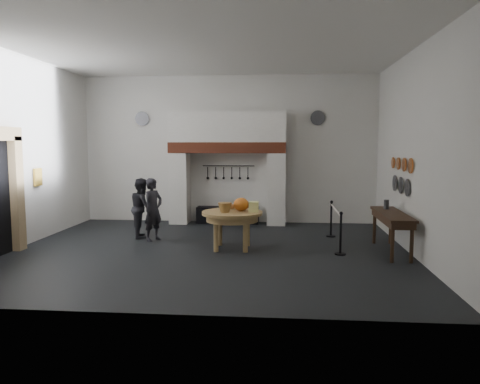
# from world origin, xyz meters

# --- Properties ---
(floor) EXTENTS (9.00, 8.00, 0.02)m
(floor) POSITION_xyz_m (0.00, 0.00, 0.00)
(floor) COLOR black
(floor) RESTS_ON ground
(ceiling) EXTENTS (9.00, 8.00, 0.02)m
(ceiling) POSITION_xyz_m (0.00, 0.00, 4.50)
(ceiling) COLOR silver
(ceiling) RESTS_ON wall_back
(wall_back) EXTENTS (9.00, 0.02, 4.50)m
(wall_back) POSITION_xyz_m (0.00, 4.00, 2.25)
(wall_back) COLOR silver
(wall_back) RESTS_ON floor
(wall_front) EXTENTS (9.00, 0.02, 4.50)m
(wall_front) POSITION_xyz_m (0.00, -4.00, 2.25)
(wall_front) COLOR silver
(wall_front) RESTS_ON floor
(wall_left) EXTENTS (0.02, 8.00, 4.50)m
(wall_left) POSITION_xyz_m (-4.50, 0.00, 2.25)
(wall_left) COLOR silver
(wall_left) RESTS_ON floor
(wall_right) EXTENTS (0.02, 8.00, 4.50)m
(wall_right) POSITION_xyz_m (4.50, 0.00, 2.25)
(wall_right) COLOR silver
(wall_right) RESTS_ON floor
(chimney_pier_left) EXTENTS (0.55, 0.70, 2.15)m
(chimney_pier_left) POSITION_xyz_m (-1.48, 3.65, 1.07)
(chimney_pier_left) COLOR silver
(chimney_pier_left) RESTS_ON floor
(chimney_pier_right) EXTENTS (0.55, 0.70, 2.15)m
(chimney_pier_right) POSITION_xyz_m (1.48, 3.65, 1.07)
(chimney_pier_right) COLOR silver
(chimney_pier_right) RESTS_ON floor
(hearth_brick_band) EXTENTS (3.50, 0.72, 0.32)m
(hearth_brick_band) POSITION_xyz_m (0.00, 3.65, 2.31)
(hearth_brick_band) COLOR #9E442B
(hearth_brick_band) RESTS_ON chimney_pier_left
(chimney_hood) EXTENTS (3.50, 0.70, 0.90)m
(chimney_hood) POSITION_xyz_m (0.00, 3.65, 2.92)
(chimney_hood) COLOR silver
(chimney_hood) RESTS_ON hearth_brick_band
(iron_range) EXTENTS (1.90, 0.45, 0.50)m
(iron_range) POSITION_xyz_m (0.00, 3.72, 0.25)
(iron_range) COLOR black
(iron_range) RESTS_ON floor
(utensil_rail) EXTENTS (1.60, 0.02, 0.02)m
(utensil_rail) POSITION_xyz_m (0.00, 3.92, 1.75)
(utensil_rail) COLOR black
(utensil_rail) RESTS_ON wall_back
(door_jamb_far) EXTENTS (0.22, 0.30, 2.60)m
(door_jamb_far) POSITION_xyz_m (-4.38, -0.30, 1.30)
(door_jamb_far) COLOR tan
(door_jamb_far) RESTS_ON floor
(wall_plaque) EXTENTS (0.05, 0.34, 0.44)m
(wall_plaque) POSITION_xyz_m (-4.45, 0.80, 1.60)
(wall_plaque) COLOR gold
(wall_plaque) RESTS_ON wall_left
(work_table) EXTENTS (1.77, 1.77, 0.07)m
(work_table) POSITION_xyz_m (0.50, 0.25, 0.84)
(work_table) COLOR tan
(work_table) RESTS_ON floor
(pumpkin) EXTENTS (0.36, 0.36, 0.31)m
(pumpkin) POSITION_xyz_m (0.70, 0.35, 1.03)
(pumpkin) COLOR #DD5A1F
(pumpkin) RESTS_ON work_table
(cheese_block_big) EXTENTS (0.22, 0.22, 0.24)m
(cheese_block_big) POSITION_xyz_m (1.00, 0.20, 0.99)
(cheese_block_big) COLOR #F1F090
(cheese_block_big) RESTS_ON work_table
(cheese_block_small) EXTENTS (0.18, 0.18, 0.20)m
(cheese_block_small) POSITION_xyz_m (0.98, 0.50, 0.97)
(cheese_block_small) COLOR #FFDD98
(cheese_block_small) RESTS_ON work_table
(wicker_basket) EXTENTS (0.40, 0.40, 0.22)m
(wicker_basket) POSITION_xyz_m (0.35, 0.10, 0.98)
(wicker_basket) COLOR olive
(wicker_basket) RESTS_ON work_table
(bread_loaf) EXTENTS (0.31, 0.18, 0.13)m
(bread_loaf) POSITION_xyz_m (0.40, 0.60, 0.94)
(bread_loaf) COLOR olive
(bread_loaf) RESTS_ON work_table
(visitor_near) EXTENTS (0.61, 0.69, 1.58)m
(visitor_near) POSITION_xyz_m (-1.58, 1.01, 0.79)
(visitor_near) COLOR black
(visitor_near) RESTS_ON floor
(visitor_far) EXTENTS (0.79, 0.89, 1.55)m
(visitor_far) POSITION_xyz_m (-1.98, 1.41, 0.77)
(visitor_far) COLOR black
(visitor_far) RESTS_ON floor
(side_table) EXTENTS (0.55, 2.20, 0.06)m
(side_table) POSITION_xyz_m (4.10, 0.21, 0.87)
(side_table) COLOR #372114
(side_table) RESTS_ON floor
(pewter_jug) EXTENTS (0.12, 0.12, 0.22)m
(pewter_jug) POSITION_xyz_m (4.10, 0.81, 1.01)
(pewter_jug) COLOR #46464A
(pewter_jug) RESTS_ON side_table
(copper_pan_a) EXTENTS (0.03, 0.34, 0.34)m
(copper_pan_a) POSITION_xyz_m (4.46, 0.20, 1.95)
(copper_pan_a) COLOR #C6662D
(copper_pan_a) RESTS_ON wall_right
(copper_pan_b) EXTENTS (0.03, 0.32, 0.32)m
(copper_pan_b) POSITION_xyz_m (4.46, 0.75, 1.95)
(copper_pan_b) COLOR #C6662D
(copper_pan_b) RESTS_ON wall_right
(copper_pan_c) EXTENTS (0.03, 0.30, 0.30)m
(copper_pan_c) POSITION_xyz_m (4.46, 1.30, 1.95)
(copper_pan_c) COLOR #C6662D
(copper_pan_c) RESTS_ON wall_right
(copper_pan_d) EXTENTS (0.03, 0.28, 0.28)m
(copper_pan_d) POSITION_xyz_m (4.46, 1.85, 1.95)
(copper_pan_d) COLOR #C6662D
(copper_pan_d) RESTS_ON wall_right
(pewter_plate_left) EXTENTS (0.03, 0.40, 0.40)m
(pewter_plate_left) POSITION_xyz_m (4.46, 0.40, 1.45)
(pewter_plate_left) COLOR #4C4C51
(pewter_plate_left) RESTS_ON wall_right
(pewter_plate_mid) EXTENTS (0.03, 0.40, 0.40)m
(pewter_plate_mid) POSITION_xyz_m (4.46, 1.00, 1.45)
(pewter_plate_mid) COLOR #4C4C51
(pewter_plate_mid) RESTS_ON wall_right
(pewter_plate_right) EXTENTS (0.03, 0.40, 0.40)m
(pewter_plate_right) POSITION_xyz_m (4.46, 1.60, 1.45)
(pewter_plate_right) COLOR #4C4C51
(pewter_plate_right) RESTS_ON wall_right
(pewter_plate_back_left) EXTENTS (0.44, 0.03, 0.44)m
(pewter_plate_back_left) POSITION_xyz_m (-2.70, 3.96, 3.20)
(pewter_plate_back_left) COLOR #4C4C51
(pewter_plate_back_left) RESTS_ON wall_back
(pewter_plate_back_right) EXTENTS (0.44, 0.03, 0.44)m
(pewter_plate_back_right) POSITION_xyz_m (2.70, 3.96, 3.20)
(pewter_plate_back_right) COLOR #4C4C51
(pewter_plate_back_right) RESTS_ON wall_back
(barrier_post_near) EXTENTS (0.05, 0.05, 0.90)m
(barrier_post_near) POSITION_xyz_m (2.94, -0.12, 0.45)
(barrier_post_near) COLOR black
(barrier_post_near) RESTS_ON floor
(barrier_post_far) EXTENTS (0.05, 0.05, 0.90)m
(barrier_post_far) POSITION_xyz_m (2.94, 1.88, 0.45)
(barrier_post_far) COLOR black
(barrier_post_far) RESTS_ON floor
(barrier_rope) EXTENTS (0.04, 2.00, 0.04)m
(barrier_rope) POSITION_xyz_m (2.94, 0.88, 0.85)
(barrier_rope) COLOR silver
(barrier_rope) RESTS_ON barrier_post_near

